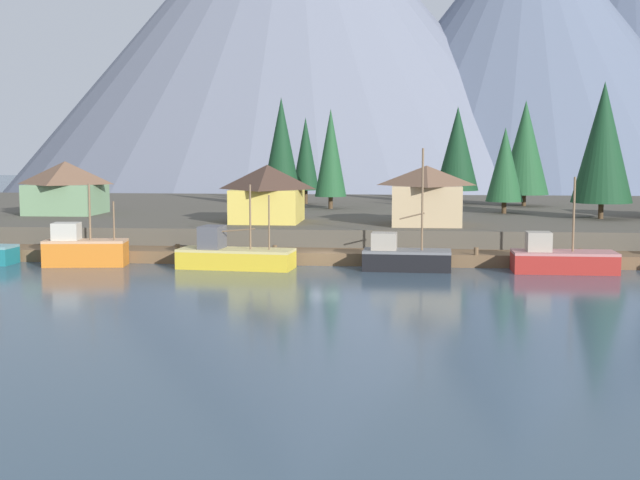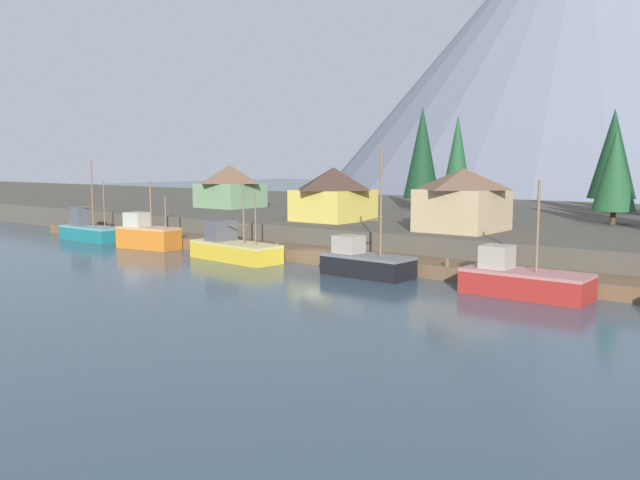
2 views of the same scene
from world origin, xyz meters
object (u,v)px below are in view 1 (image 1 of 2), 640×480
object	(u,v)px
conifer_near_right	(457,149)
conifer_mid_left	(306,154)
fishing_boat_yellow	(233,255)
house_green	(66,187)
fishing_boat_red	(561,259)
conifer_near_left	(505,165)
house_tan	(426,194)
fishing_boat_orange	(83,250)
house_yellow	(267,193)
fishing_boat_black	(404,257)
conifer_back_right	(603,142)
conifer_back_left	(525,148)
conifer_centre	(331,153)
conifer_mid_right	(281,147)

from	to	relation	value
conifer_near_right	conifer_mid_left	bearing A→B (deg)	-175.55
fishing_boat_yellow	house_green	size ratio (longest dim) A/B	1.25
fishing_boat_red	conifer_near_right	size ratio (longest dim) A/B	0.64
fishing_boat_yellow	house_green	world-z (taller)	house_green
conifer_near_left	house_tan	bearing A→B (deg)	-121.09
fishing_boat_orange	fishing_boat_yellow	distance (m)	12.20
house_yellow	conifer_mid_left	size ratio (longest dim) A/B	0.68
fishing_boat_black	fishing_boat_red	size ratio (longest dim) A/B	1.22
house_tan	fishing_boat_black	bearing A→B (deg)	-99.26
house_green	conifer_near_right	size ratio (longest dim) A/B	0.62
house_yellow	conifer_back_right	size ratio (longest dim) A/B	0.55
conifer_near_left	conifer_mid_left	xyz separation A→B (m)	(-22.64, 13.47, 1.00)
house_yellow	conifer_near_left	distance (m)	26.63
conifer_mid_left	conifer_near_left	bearing A→B (deg)	-30.76
fishing_boat_black	house_green	size ratio (longest dim) A/B	1.26
conifer_back_right	conifer_near_right	bearing A→B (deg)	121.16
fishing_boat_orange	conifer_near_right	bearing A→B (deg)	44.62
house_yellow	conifer_back_left	bearing A→B (deg)	42.90
conifer_centre	conifer_near_left	bearing A→B (deg)	-16.03
fishing_boat_orange	conifer_back_left	world-z (taller)	conifer_back_left
conifer_mid_right	fishing_boat_black	bearing A→B (deg)	-66.83
fishing_boat_black	house_green	xyz separation A→B (m)	(-35.23, 20.53, 4.32)
conifer_back_left	conifer_back_right	size ratio (longest dim) A/B	0.94
house_tan	conifer_near_right	xyz separation A→B (m)	(4.44, 29.03, 4.09)
house_tan	conifer_mid_right	xyz separation A→B (m)	(-16.30, 21.80, 4.31)
fishing_boat_black	conifer_centre	world-z (taller)	conifer_centre
fishing_boat_red	house_tan	distance (m)	15.99
conifer_back_right	conifer_centre	bearing A→B (deg)	157.31
conifer_back_right	conifer_centre	size ratio (longest dim) A/B	1.17
fishing_boat_orange	conifer_near_right	distance (m)	52.48
conifer_near_right	fishing_boat_red	bearing A→B (deg)	-82.35
fishing_boat_red	conifer_back_left	bearing A→B (deg)	86.59
fishing_boat_yellow	conifer_near_right	xyz separation A→B (m)	(19.71, 41.21, 8.28)
conifer_back_right	fishing_boat_black	bearing A→B (deg)	-133.84
fishing_boat_black	house_yellow	bearing A→B (deg)	136.56
conifer_mid_right	conifer_back_right	bearing A→B (deg)	-22.37
conifer_mid_right	conifer_centre	bearing A→B (deg)	-20.86
fishing_boat_black	house_yellow	world-z (taller)	fishing_boat_black
fishing_boat_yellow	house_green	xyz separation A→B (m)	(-21.88, 20.91, 4.30)
fishing_boat_black	conifer_near_left	world-z (taller)	conifer_near_left
fishing_boat_orange	house_yellow	distance (m)	18.71
fishing_boat_orange	conifer_back_right	xyz separation A→B (m)	(44.59, 19.91, 8.63)
fishing_boat_yellow	conifer_near_left	xyz separation A→B (m)	(23.78, 26.29, 6.62)
fishing_boat_orange	conifer_back_right	world-z (taller)	conifer_back_right
conifer_near_right	fishing_boat_yellow	bearing A→B (deg)	-115.56
conifer_centre	fishing_boat_black	bearing A→B (deg)	-74.96
fishing_boat_black	conifer_near_left	size ratio (longest dim) A/B	1.04
fishing_boat_yellow	conifer_mid_left	distance (m)	40.51
fishing_boat_black	conifer_mid_left	xyz separation A→B (m)	(-12.21, 39.38, 7.65)
conifer_mid_left	conifer_back_left	distance (m)	26.36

